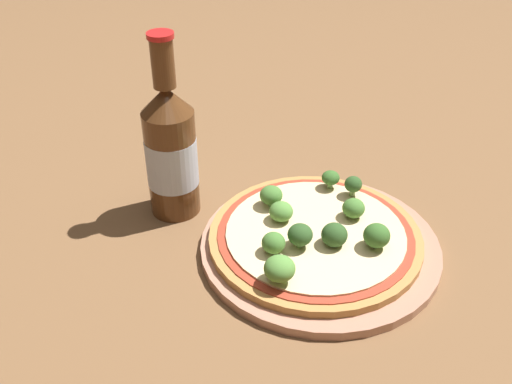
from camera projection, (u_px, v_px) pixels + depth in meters
name	position (u px, v px, depth m)	size (l,w,h in m)	color
ground_plane	(307.00, 246.00, 0.73)	(3.00, 3.00, 0.00)	brown
plate	(318.00, 249.00, 0.72)	(0.29, 0.29, 0.01)	tan
pizza	(315.00, 237.00, 0.72)	(0.26, 0.26, 0.01)	#B77F42
broccoli_floret_0	(354.00, 208.00, 0.73)	(0.03, 0.03, 0.03)	#7A9E5B
broccoli_floret_1	(300.00, 235.00, 0.68)	(0.03, 0.03, 0.03)	#7A9E5B
broccoli_floret_2	(271.00, 195.00, 0.75)	(0.03, 0.03, 0.03)	#7A9E5B
broccoli_floret_3	(353.00, 185.00, 0.77)	(0.02, 0.02, 0.03)	#7A9E5B
broccoli_floret_4	(280.00, 213.00, 0.73)	(0.03, 0.03, 0.02)	#7A9E5B
broccoli_floret_5	(334.00, 235.00, 0.69)	(0.03, 0.03, 0.03)	#7A9E5B
broccoli_floret_6	(273.00, 243.00, 0.68)	(0.03, 0.03, 0.03)	#7A9E5B
broccoli_floret_7	(280.00, 269.00, 0.63)	(0.03, 0.03, 0.03)	#7A9E5B
broccoli_floret_8	(377.00, 236.00, 0.68)	(0.03, 0.03, 0.03)	#7A9E5B
broccoli_floret_9	(331.00, 178.00, 0.78)	(0.02, 0.02, 0.02)	#7A9E5B
beer_bottle	(171.00, 150.00, 0.75)	(0.07, 0.07, 0.24)	#563319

